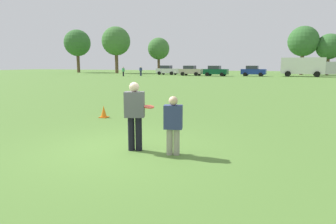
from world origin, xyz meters
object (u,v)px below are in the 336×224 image
(parked_car_near_left, at_px, (167,70))
(parked_car_mid_right, at_px, (253,71))
(box_truck, at_px, (307,66))
(bystander_far_jogger, at_px, (123,71))
(parked_car_center, at_px, (216,71))
(traffic_cone, at_px, (104,112))
(frisbee, at_px, (149,107))
(player_defender, at_px, (173,123))
(parked_car_mid_left, at_px, (191,71))
(player_thrower, at_px, (135,112))
(bystander_sideline_watcher, at_px, (141,70))

(parked_car_near_left, height_order, parked_car_mid_right, same)
(box_truck, height_order, bystander_far_jogger, box_truck)
(parked_car_center, distance_m, bystander_far_jogger, 16.22)
(parked_car_near_left, distance_m, parked_car_mid_right, 16.53)
(parked_car_mid_right, bearing_deg, traffic_cone, -93.23)
(frisbee, bearing_deg, parked_car_near_left, 110.08)
(parked_car_mid_right, bearing_deg, frisbee, -88.64)
(player_defender, bearing_deg, frisbee, 168.90)
(parked_car_near_left, height_order, box_truck, box_truck)
(parked_car_mid_left, xyz_separation_m, bystander_far_jogger, (-10.21, -6.88, -0.02))
(player_thrower, relative_size, bystander_sideline_watcher, 1.01)
(parked_car_mid_right, bearing_deg, bystander_far_jogger, -158.75)
(parked_car_center, height_order, parked_car_mid_right, same)
(player_thrower, height_order, parked_car_center, parked_car_center)
(traffic_cone, distance_m, parked_car_near_left, 46.85)
(player_defender, bearing_deg, parked_car_near_left, 110.74)
(parked_car_mid_left, relative_size, bystander_sideline_watcher, 2.52)
(player_thrower, bearing_deg, frisbee, 20.08)
(player_thrower, xyz_separation_m, traffic_cone, (-3.26, 3.66, -0.74))
(parked_car_near_left, xyz_separation_m, parked_car_mid_left, (5.50, -2.28, 0.00))
(parked_car_near_left, xyz_separation_m, bystander_far_jogger, (-4.71, -9.16, -0.02))
(parked_car_mid_left, bearing_deg, bystander_far_jogger, -146.04)
(parked_car_mid_right, distance_m, box_truck, 8.66)
(traffic_cone, height_order, bystander_far_jogger, bystander_far_jogger)
(box_truck, bearing_deg, parked_car_mid_right, -172.46)
(parked_car_near_left, bearing_deg, frisbee, -69.92)
(player_thrower, height_order, bystander_sideline_watcher, player_thrower)
(player_defender, distance_m, parked_car_near_left, 51.72)
(frisbee, xyz_separation_m, parked_car_center, (-7.42, 45.43, -0.19))
(frisbee, relative_size, box_truck, 0.03)
(bystander_far_jogger, bearing_deg, parked_car_mid_left, 33.96)
(bystander_far_jogger, bearing_deg, player_thrower, -60.69)
(parked_car_near_left, bearing_deg, bystander_far_jogger, -117.23)
(player_defender, xyz_separation_m, bystander_sideline_watcher, (-20.90, 41.80, 0.18))
(parked_car_mid_left, bearing_deg, bystander_sideline_watcher, -151.99)
(player_defender, bearing_deg, box_truck, 82.10)
(player_thrower, xyz_separation_m, parked_car_mid_right, (-0.79, 47.45, -0.04))
(traffic_cone, bearing_deg, player_thrower, -48.33)
(player_thrower, bearing_deg, parked_car_near_left, 109.69)
(parked_car_center, bearing_deg, parked_car_mid_right, 16.86)
(box_truck, relative_size, bystander_far_jogger, 5.39)
(parked_car_center, relative_size, bystander_far_jogger, 2.68)
(parked_car_mid_right, bearing_deg, parked_car_near_left, 176.87)
(traffic_cone, relative_size, bystander_sideline_watcher, 0.28)
(traffic_cone, distance_m, parked_car_mid_right, 43.87)
(frisbee, distance_m, parked_car_mid_left, 47.53)
(frisbee, bearing_deg, traffic_cone, 135.37)
(box_truck, bearing_deg, player_thrower, -99.07)
(player_defender, height_order, parked_car_center, parked_car_center)
(player_thrower, height_order, box_truck, box_truck)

